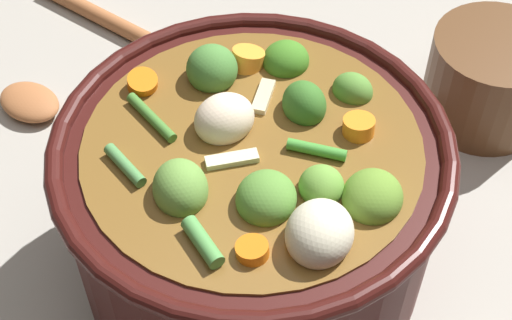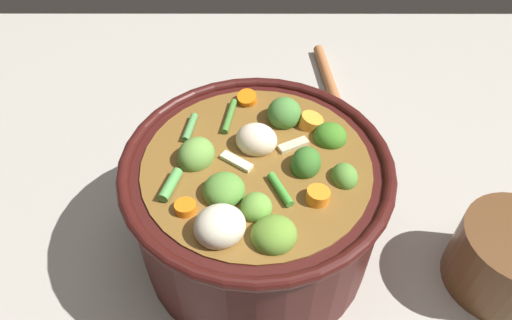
{
  "view_description": "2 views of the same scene",
  "coord_description": "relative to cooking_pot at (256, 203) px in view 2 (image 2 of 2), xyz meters",
  "views": [
    {
      "loc": [
        -0.23,
        0.26,
        0.53
      ],
      "look_at": [
        -0.01,
        0.01,
        0.14
      ],
      "focal_mm": 54.3,
      "sensor_mm": 36.0,
      "label": 1
    },
    {
      "loc": [
        -0.32,
        -0.0,
        0.49
      ],
      "look_at": [
        0.01,
        0.0,
        0.13
      ],
      "focal_mm": 32.7,
      "sensor_mm": 36.0,
      "label": 2
    }
  ],
  "objects": [
    {
      "name": "wooden_spoon",
      "position": [
        0.29,
        -0.06,
        -0.07
      ],
      "size": [
        0.24,
        0.18,
        0.02
      ],
      "color": "#A15F36",
      "rests_on": "ground_plane"
    },
    {
      "name": "small_saucepan",
      "position": [
        -0.05,
        -0.28,
        -0.04
      ],
      "size": [
        0.14,
        0.19,
        0.09
      ],
      "color": "brown",
      "rests_on": "ground_plane"
    },
    {
      "name": "ground_plane",
      "position": [
        0.0,
        0.0,
        -0.08
      ],
      "size": [
        1.1,
        1.1,
        0.0
      ],
      "primitive_type": "plane",
      "color": "#9E998E"
    },
    {
      "name": "cooking_pot",
      "position": [
        0.0,
        0.0,
        0.0
      ],
      "size": [
        0.28,
        0.28,
        0.17
      ],
      "color": "#38110F",
      "rests_on": "ground_plane"
    }
  ]
}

